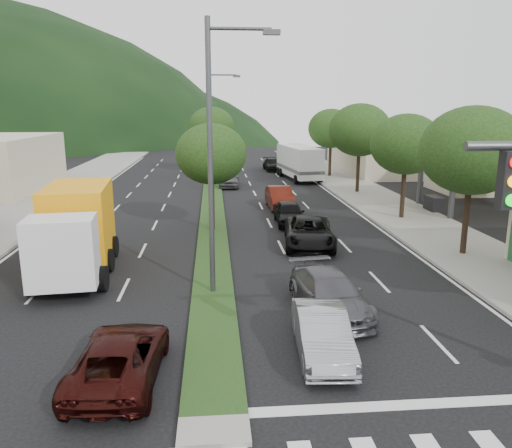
{
  "coord_description": "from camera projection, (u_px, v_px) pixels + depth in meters",
  "views": [
    {
      "loc": [
        0.1,
        -10.12,
        6.98
      ],
      "look_at": [
        1.96,
        11.5,
        1.89
      ],
      "focal_mm": 35.0,
      "sensor_mm": 36.0,
      "label": 1
    }
  ],
  "objects": [
    {
      "name": "ground",
      "position": [
        214.0,
        420.0,
        11.4
      ],
      "size": [
        160.0,
        160.0,
        0.0
      ],
      "primitive_type": "plane",
      "color": "black",
      "rests_on": "ground"
    },
    {
      "name": "sidewalk_right",
      "position": [
        383.0,
        204.0,
        36.68
      ],
      "size": [
        5.0,
        90.0,
        0.15
      ],
      "primitive_type": "cube",
      "color": "gray",
      "rests_on": "ground"
    },
    {
      "name": "sidewalk_left",
      "position": [
        25.0,
        209.0,
        34.55
      ],
      "size": [
        6.0,
        90.0,
        0.15
      ],
      "primitive_type": "cube",
      "color": "gray",
      "rests_on": "ground"
    },
    {
      "name": "median",
      "position": [
        212.0,
        199.0,
        38.55
      ],
      "size": [
        1.6,
        56.0,
        0.12
      ],
      "primitive_type": "cube",
      "color": "#1A3914",
      "rests_on": "ground"
    },
    {
      "name": "gas_canopy",
      "position": [
        496.0,
        143.0,
        33.27
      ],
      "size": [
        12.2,
        8.2,
        5.25
      ],
      "color": "silver",
      "rests_on": "ground"
    },
    {
      "name": "bldg_right_far",
      "position": [
        389.0,
        148.0,
        55.12
      ],
      "size": [
        10.0,
        16.0,
        5.2
      ],
      "primitive_type": "cube",
      "color": "beige",
      "rests_on": "ground"
    },
    {
      "name": "tree_r_b",
      "position": [
        473.0,
        151.0,
        22.9
      ],
      "size": [
        4.8,
        4.8,
        6.94
      ],
      "color": "black",
      "rests_on": "sidewalk_right"
    },
    {
      "name": "tree_r_c",
      "position": [
        406.0,
        144.0,
        30.72
      ],
      "size": [
        4.4,
        4.4,
        6.48
      ],
      "color": "black",
      "rests_on": "sidewalk_right"
    },
    {
      "name": "tree_r_d",
      "position": [
        360.0,
        130.0,
        40.32
      ],
      "size": [
        5.0,
        5.0,
        7.17
      ],
      "color": "black",
      "rests_on": "sidewalk_right"
    },
    {
      "name": "tree_r_e",
      "position": [
        331.0,
        129.0,
        50.09
      ],
      "size": [
        4.6,
        4.6,
        6.71
      ],
      "color": "black",
      "rests_on": "sidewalk_right"
    },
    {
      "name": "tree_med_near",
      "position": [
        211.0,
        154.0,
        27.85
      ],
      "size": [
        4.0,
        4.0,
        6.02
      ],
      "color": "black",
      "rests_on": "median"
    },
    {
      "name": "tree_med_far",
      "position": [
        211.0,
        126.0,
        52.94
      ],
      "size": [
        4.8,
        4.8,
        6.94
      ],
      "color": "black",
      "rests_on": "median"
    },
    {
      "name": "streetlight_near",
      "position": [
        216.0,
        147.0,
        17.91
      ],
      "size": [
        2.6,
        0.25,
        10.0
      ],
      "color": "#47494C",
      "rests_on": "ground"
    },
    {
      "name": "streetlight_mid",
      "position": [
        214.0,
        124.0,
        42.16
      ],
      "size": [
        2.6,
        0.25,
        10.0
      ],
      "color": "#47494C",
      "rests_on": "ground"
    },
    {
      "name": "sedan_silver",
      "position": [
        322.0,
        333.0,
        14.3
      ],
      "size": [
        1.65,
        4.13,
        1.33
      ],
      "primitive_type": "imported",
      "rotation": [
        0.0,
        0.0,
        -0.06
      ],
      "color": "#999BA0",
      "rests_on": "ground"
    },
    {
      "name": "suv_maroon",
      "position": [
        120.0,
        357.0,
        13.0
      ],
      "size": [
        2.34,
        4.66,
        1.27
      ],
      "primitive_type": "imported",
      "rotation": [
        0.0,
        0.0,
        3.09
      ],
      "color": "black",
      "rests_on": "ground"
    },
    {
      "name": "car_queue_a",
      "position": [
        290.0,
        213.0,
        30.33
      ],
      "size": [
        1.77,
        4.2,
        1.42
      ],
      "primitive_type": "imported",
      "rotation": [
        0.0,
        0.0,
        -0.02
      ],
      "color": "black",
      "rests_on": "ground"
    },
    {
      "name": "car_queue_b",
      "position": [
        329.0,
        293.0,
        17.26
      ],
      "size": [
        2.53,
        4.99,
        1.39
      ],
      "primitive_type": "imported",
      "rotation": [
        0.0,
        0.0,
        0.13
      ],
      "color": "#504F54",
      "rests_on": "ground"
    },
    {
      "name": "car_queue_c",
      "position": [
        280.0,
        198.0,
        35.18
      ],
      "size": [
        1.73,
        4.65,
        1.52
      ],
      "primitive_type": "imported",
      "rotation": [
        0.0,
        0.0,
        0.03
      ],
      "color": "#4C150C",
      "rests_on": "ground"
    },
    {
      "name": "car_queue_d",
      "position": [
        309.0,
        233.0,
        25.5
      ],
      "size": [
        3.09,
        5.54,
        1.46
      ],
      "primitive_type": "imported",
      "rotation": [
        0.0,
        0.0,
        -0.13
      ],
      "color": "black",
      "rests_on": "ground"
    },
    {
      "name": "car_queue_e",
      "position": [
        229.0,
        179.0,
        44.76
      ],
      "size": [
        1.93,
        4.43,
        1.49
      ],
      "primitive_type": "imported",
      "rotation": [
        0.0,
        0.0,
        -0.04
      ],
      "color": "#525257",
      "rests_on": "ground"
    },
    {
      "name": "car_queue_f",
      "position": [
        273.0,
        164.0,
        56.36
      ],
      "size": [
        2.08,
        4.71,
        1.35
      ],
      "primitive_type": "imported",
      "rotation": [
        0.0,
        0.0,
        0.04
      ],
      "color": "black",
      "rests_on": "ground"
    },
    {
      "name": "box_truck",
      "position": [
        77.0,
        232.0,
        21.46
      ],
      "size": [
        3.45,
        7.61,
        3.64
      ],
      "rotation": [
        0.0,
        0.0,
        3.24
      ],
      "color": "white",
      "rests_on": "ground"
    },
    {
      "name": "motorhome",
      "position": [
        299.0,
        162.0,
        49.18
      ],
      "size": [
        3.55,
        8.71,
        3.25
      ],
      "rotation": [
        0.0,
        0.0,
        0.12
      ],
      "color": "silver",
      "rests_on": "ground"
    }
  ]
}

